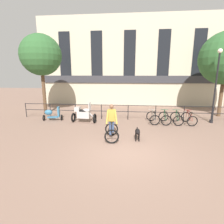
# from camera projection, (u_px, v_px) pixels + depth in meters

# --- Properties ---
(ground_plane) EXTENTS (60.00, 60.00, 0.00)m
(ground_plane) POSITION_uv_depth(u_px,v_px,m) (126.00, 152.00, 7.18)
(ground_plane) COLOR #846656
(canal_railing) EXTENTS (15.05, 0.05, 1.05)m
(canal_railing) POSITION_uv_depth(u_px,v_px,m) (128.00, 110.00, 12.08)
(canal_railing) COLOR black
(canal_railing) RESTS_ON ground_plane
(building_facade) EXTENTS (18.00, 0.72, 8.52)m
(building_facade) POSITION_uv_depth(u_px,v_px,m) (129.00, 62.00, 16.93)
(building_facade) COLOR #BCB299
(building_facade) RESTS_ON ground_plane
(cyclist_with_bike) EXTENTS (0.80, 1.24, 1.70)m
(cyclist_with_bike) POSITION_uv_depth(u_px,v_px,m) (112.00, 124.00, 8.59)
(cyclist_with_bike) COLOR black
(cyclist_with_bike) RESTS_ON ground_plane
(dog) EXTENTS (0.23, 0.92, 0.61)m
(dog) POSITION_uv_depth(u_px,v_px,m) (138.00, 132.00, 8.34)
(dog) COLOR black
(dog) RESTS_ON ground_plane
(parked_motorcycle) EXTENTS (1.62, 0.73, 1.35)m
(parked_motorcycle) POSITION_uv_depth(u_px,v_px,m) (84.00, 114.00, 11.42)
(parked_motorcycle) COLOR black
(parked_motorcycle) RESTS_ON ground_plane
(parked_bicycle_near_lamp) EXTENTS (0.77, 1.17, 0.86)m
(parked_bicycle_near_lamp) POSITION_uv_depth(u_px,v_px,m) (153.00, 118.00, 11.36)
(parked_bicycle_near_lamp) COLOR black
(parked_bicycle_near_lamp) RESTS_ON ground_plane
(parked_bicycle_mid_left) EXTENTS (0.70, 1.13, 0.86)m
(parked_bicycle_mid_left) POSITION_uv_depth(u_px,v_px,m) (165.00, 118.00, 11.29)
(parked_bicycle_mid_left) COLOR black
(parked_bicycle_mid_left) RESTS_ON ground_plane
(parked_bicycle_mid_right) EXTENTS (0.72, 1.15, 0.86)m
(parked_bicycle_mid_right) POSITION_uv_depth(u_px,v_px,m) (177.00, 118.00, 11.21)
(parked_bicycle_mid_right) COLOR black
(parked_bicycle_mid_right) RESTS_ON ground_plane
(parked_bicycle_far_end) EXTENTS (0.72, 1.15, 0.86)m
(parked_bicycle_far_end) POSITION_uv_depth(u_px,v_px,m) (189.00, 118.00, 11.14)
(parked_bicycle_far_end) COLOR black
(parked_bicycle_far_end) RESTS_ON ground_plane
(parked_scooter) EXTENTS (1.33, 0.60, 0.96)m
(parked_scooter) POSITION_uv_depth(u_px,v_px,m) (52.00, 114.00, 11.92)
(parked_scooter) COLOR black
(parked_scooter) RESTS_ON ground_plane
(street_lamp) EXTENTS (0.28, 0.28, 4.64)m
(street_lamp) POSITION_uv_depth(u_px,v_px,m) (216.00, 83.00, 10.91)
(street_lamp) COLOR black
(street_lamp) RESTS_ON ground_plane
(tree_canalside_left) EXTENTS (3.02, 3.02, 6.02)m
(tree_canalside_left) POSITION_uv_depth(u_px,v_px,m) (41.00, 55.00, 12.99)
(tree_canalside_left) COLOR brown
(tree_canalside_left) RESTS_ON ground_plane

